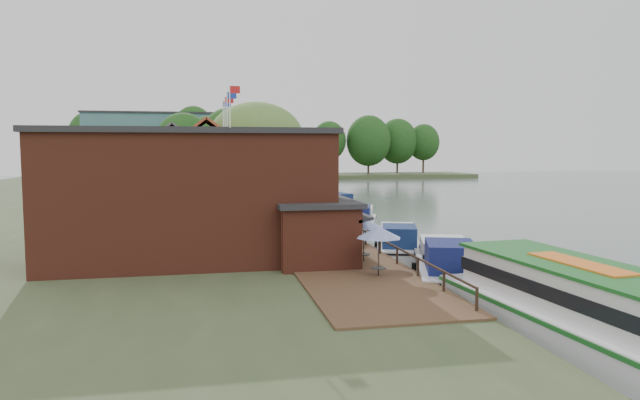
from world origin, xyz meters
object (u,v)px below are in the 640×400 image
umbrella_4 (320,214)px  cruiser_3 (327,204)px  cottage_a (207,172)px  cruiser_2 (357,219)px  cottage_c (215,166)px  umbrella_0 (379,251)px  cruiser_1 (398,240)px  cruiser_4 (303,199)px  pub (227,194)px  hotel_block (164,149)px  willow (257,159)px  swan (456,307)px  tour_boat (593,311)px  cottage_b (175,168)px  cruiser_0 (446,260)px  umbrella_1 (364,239)px  umbrella_3 (317,219)px  umbrella_2 (331,226)px

umbrella_4 → cruiser_3: 17.44m
cottage_a → cruiser_3: size_ratio=0.79×
cruiser_2 → cottage_c: bearing=137.7°
umbrella_0 → cruiser_1: bearing=65.6°
umbrella_0 → cruiser_4: size_ratio=0.26×
pub → hotel_block: (-8.00, 71.00, 2.50)m
cottage_c → cruiser_3: 14.42m
pub → cottage_a: 15.05m
cruiser_1 → cruiser_4: 31.35m
willow → cruiser_1: bearing=-65.0°
swan → hotel_block: bearing=102.3°
umbrella_0 → tour_boat: 10.22m
cruiser_4 → pub: bearing=-105.8°
cottage_a → swan: cottage_a is taller
cottage_b → cruiser_0: cottage_b is taller
cottage_b → cottage_c: same height
umbrella_1 → cruiser_4: 37.68m
cottage_b → umbrella_0: 33.48m
pub → umbrella_0: size_ratio=8.42×
umbrella_1 → umbrella_3: 9.27m
umbrella_0 → cruiser_0: 4.94m
cruiser_1 → cruiser_4: cruiser_1 is taller
cottage_c → umbrella_4: (7.19, -24.80, -2.96)m
cottage_a → umbrella_4: size_ratio=3.62×
cottage_c → pub: bearing=-90.0°
umbrella_1 → cruiser_3: umbrella_1 is taller
willow → umbrella_3: willow is taller
cruiser_4 → swan: (-0.83, -44.09, -0.89)m
cottage_b → umbrella_1: (11.15, -27.96, -2.96)m
cottage_b → umbrella_2: size_ratio=4.04×
tour_boat → swan: size_ratio=33.31×
umbrella_4 → cruiser_4: size_ratio=0.26×
cruiser_1 → umbrella_4: bearing=142.4°
cottage_b → cruiser_4: bearing=33.7°
umbrella_3 → tour_boat: umbrella_3 is taller
willow → cruiser_4: (6.83, 14.56, -5.10)m
hotel_block → cruiser_0: bearing=-75.7°
cruiser_0 → cruiser_1: (0.04, 7.72, -0.12)m
cottage_a → cruiser_1: cottage_a is taller
cruiser_2 → umbrella_1: bearing=-85.0°
cruiser_3 → cottage_b: bearing=171.2°
cottage_c → umbrella_2: bearing=-78.3°
cruiser_0 → cottage_b: bearing=135.8°
cottage_b → swan: bearing=-68.6°
cruiser_1 → cottage_c: bearing=128.0°
willow → umbrella_2: size_ratio=4.39×
cottage_c → cruiser_1: bearing=-69.8°
cruiser_0 → cruiser_3: (0.15, 30.58, 0.05)m
umbrella_2 → swan: (2.95, -12.04, -2.07)m
hotel_block → cottage_c: (8.00, -37.00, -1.90)m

